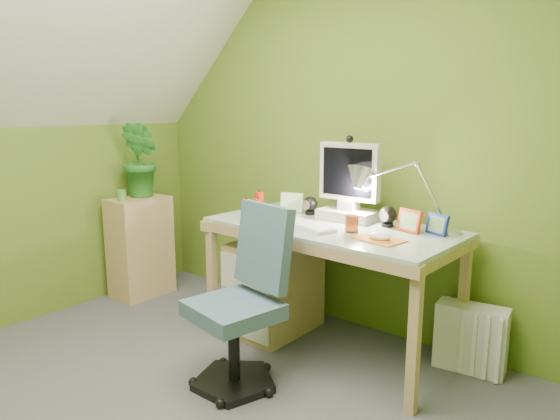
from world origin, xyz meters
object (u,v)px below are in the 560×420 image
Objects in this scene: monitor at (350,179)px; radiator at (471,338)px; side_ledge at (140,247)px; task_chair at (233,309)px; desk at (331,288)px; desk_lamp at (422,180)px; potted_plant at (141,160)px.

radiator is at bearing 5.16° from monitor.
monitor is at bearing 11.57° from side_ledge.
side_ledge is 1.57m from task_chair.
desk is 2.57× the size of desk_lamp.
monitor is at bearing -168.72° from desk_lamp.
desk is 2.54× the size of potted_plant.
side_ledge is (-2.08, -0.33, -0.66)m from desk_lamp.
side_ledge is at bearing -177.45° from radiator.
desk_lamp is 0.73× the size of side_ledge.
monitor is at bearing 179.60° from radiator.
potted_plant is (-1.63, -0.10, 0.66)m from desk.
side_ledge is at bearing -172.46° from desk.
side_ledge is 0.90× the size of task_chair.
radiator is (2.38, 0.38, -0.86)m from potted_plant.
desk_lamp is at bearing 65.21° from task_chair.
desk is 0.65m from monitor.
desk_lamp is (0.45, 0.18, 0.66)m from desk.
monitor is 0.89× the size of desk_lamp.
desk is 0.82m from desk_lamp.
potted_plant reaches higher than side_ledge.
potted_plant is (0.00, 0.05, 0.66)m from side_ledge.
potted_plant is 2.55m from radiator.
side_ledge is 0.66m from potted_plant.
side_ledge reaches higher than radiator.
task_chair is (1.48, -0.51, 0.04)m from side_ledge.
monitor is 0.59× the size of task_chair.
desk is at bearing 87.86° from task_chair.
task_chair is at bearing -114.09° from desk_lamp.
side_ledge is at bearing -159.60° from desk_lamp.
task_chair reaches higher than radiator.
desk_lamp reaches higher than monitor.
potted_plant is (-1.63, -0.28, 0.03)m from monitor.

